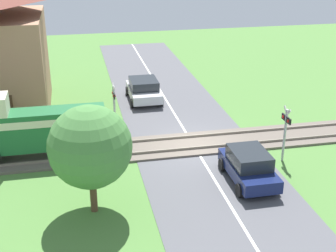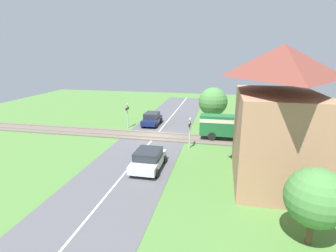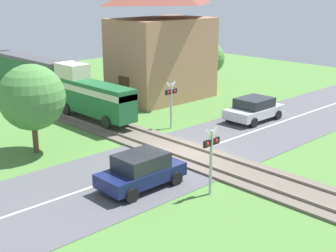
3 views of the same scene
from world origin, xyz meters
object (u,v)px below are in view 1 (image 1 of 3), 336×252
object	(u,v)px
car_near_crossing	(249,166)
pedestrian_by_station	(27,124)
station_building	(3,43)
crossing_signal_west_approach	(286,127)
car_far_side	(144,89)
crossing_signal_east_approach	(114,101)

from	to	relation	value
car_near_crossing	pedestrian_by_station	distance (m)	12.20
station_building	crossing_signal_west_approach	bearing A→B (deg)	-126.47
car_far_side	crossing_signal_west_approach	world-z (taller)	crossing_signal_west_approach
car_far_side	crossing_signal_east_approach	bearing A→B (deg)	153.70
car_near_crossing	crossing_signal_west_approach	size ratio (longest dim) A/B	1.33
crossing_signal_west_approach	crossing_signal_east_approach	distance (m)	9.30
car_far_side	station_building	world-z (taller)	station_building
crossing_signal_east_approach	station_building	distance (m)	8.14
car_far_side	car_near_crossing	bearing A→B (deg)	-166.16
crossing_signal_west_approach	station_building	world-z (taller)	station_building
car_near_crossing	car_far_side	xyz separation A→B (m)	(11.69, 2.88, -0.01)
car_near_crossing	crossing_signal_west_approach	xyz separation A→B (m)	(1.59, -2.40, 1.03)
crossing_signal_west_approach	pedestrian_by_station	distance (m)	13.55
crossing_signal_west_approach	crossing_signal_east_approach	xyz separation A→B (m)	(5.25, 7.67, 0.00)
crossing_signal_east_approach	crossing_signal_west_approach	bearing A→B (deg)	-124.39
car_far_side	station_building	bearing A→B (deg)	89.77
crossing_signal_west_approach	car_near_crossing	bearing A→B (deg)	123.57
crossing_signal_west_approach	pedestrian_by_station	xyz separation A→B (m)	(5.40, 12.39, -0.99)
car_far_side	station_building	xyz separation A→B (m)	(0.03, 8.43, 3.50)
crossing_signal_east_approach	station_building	world-z (taller)	station_building
crossing_signal_east_approach	pedestrian_by_station	xyz separation A→B (m)	(0.15, 4.72, -0.99)
car_near_crossing	crossing_signal_east_approach	size ratio (longest dim) A/B	1.33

